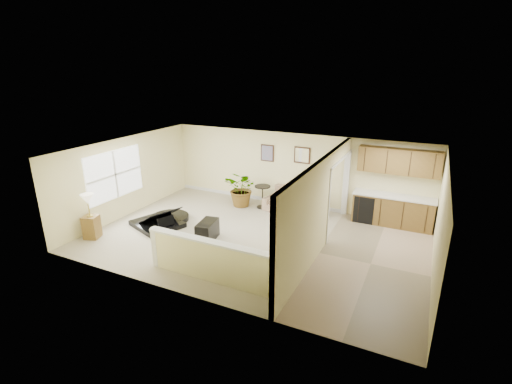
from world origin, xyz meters
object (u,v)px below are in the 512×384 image
at_px(piano, 158,208).
at_px(small_plant, 325,210).
at_px(piano_bench, 207,231).
at_px(loveseat, 291,201).
at_px(accent_table, 263,194).
at_px(lamp_stand, 91,220).
at_px(palm_plant, 243,189).

relative_size(piano, small_plant, 4.08).
xyz_separation_m(piano_bench, loveseat, (1.33, 3.00, 0.09)).
relative_size(accent_table, lamp_stand, 0.60).
relative_size(piano_bench, loveseat, 0.43).
bearing_deg(piano_bench, piano, 172.44).
xyz_separation_m(loveseat, lamp_stand, (-4.31, -4.28, 0.19)).
relative_size(loveseat, lamp_stand, 1.45).
relative_size(palm_plant, lamp_stand, 0.97).
relative_size(accent_table, small_plant, 1.64).
distance_m(piano, piano_bench, 1.94).
bearing_deg(lamp_stand, palm_plant, 56.67).
xyz_separation_m(palm_plant, small_plant, (2.81, 0.36, -0.42)).
bearing_deg(lamp_stand, small_plant, 38.82).
bearing_deg(palm_plant, small_plant, 7.36).
xyz_separation_m(piano, loveseat, (3.23, 2.74, -0.18)).
relative_size(piano_bench, palm_plant, 0.64).
xyz_separation_m(loveseat, palm_plant, (-1.66, -0.25, 0.26)).
bearing_deg(accent_table, piano_bench, -96.74).
xyz_separation_m(accent_table, small_plant, (2.13, 0.21, -0.30)).
xyz_separation_m(piano_bench, small_plant, (2.47, 3.11, -0.07)).
bearing_deg(lamp_stand, accent_table, 51.47).
bearing_deg(small_plant, loveseat, -174.52).
bearing_deg(loveseat, lamp_stand, -121.21).
bearing_deg(loveseat, accent_table, -160.16).
distance_m(small_plant, lamp_stand, 7.01).
relative_size(loveseat, small_plant, 3.98).
height_order(accent_table, small_plant, accent_table).
xyz_separation_m(accent_table, lamp_stand, (-3.33, -4.18, 0.05)).
distance_m(piano_bench, palm_plant, 2.79).
bearing_deg(piano, small_plant, 53.43).
height_order(accent_table, lamp_stand, lamp_stand).
bearing_deg(accent_table, palm_plant, -167.36).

